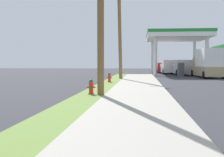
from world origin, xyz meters
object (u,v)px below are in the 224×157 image
car_red_by_near_pump (162,68)px  truck_silver_at_far_bay (182,68)px  fire_hydrant_second (91,88)px  fire_hydrant_third (109,78)px  utility_pole_background (120,35)px  truck_white_on_apron (168,67)px  truck_tan_at_forecourt (207,64)px

car_red_by_near_pump → truck_silver_at_far_bay: size_ratio=0.84×
fire_hydrant_second → car_red_by_near_pump: size_ratio=0.16×
fire_hydrant_second → fire_hydrant_third: 9.04m
utility_pole_background → truck_white_on_apron: size_ratio=1.48×
fire_hydrant_third → truck_silver_at_far_bay: 18.50m
truck_tan_at_forecourt → truck_silver_at_far_bay: 6.90m
truck_tan_at_forecourt → truck_white_on_apron: size_ratio=1.18×
fire_hydrant_second → truck_silver_at_far_bay: bearing=73.2°
truck_tan_at_forecourt → truck_white_on_apron: bearing=107.0°
fire_hydrant_third → truck_silver_at_far_bay: size_ratio=0.14×
truck_tan_at_forecourt → fire_hydrant_second: bearing=-116.7°
truck_tan_at_forecourt → fire_hydrant_third: bearing=-133.7°
utility_pole_background → truck_tan_at_forecourt: bearing=29.1°
utility_pole_background → truck_silver_at_far_bay: (7.36, 11.73, -3.36)m
fire_hydrant_second → fire_hydrant_third: bearing=90.2°
fire_hydrant_second → truck_white_on_apron: truck_white_on_apron is taller
car_red_by_near_pump → truck_tan_at_forecourt: 14.39m
utility_pole_background → truck_silver_at_far_bay: 14.25m
car_red_by_near_pump → fire_hydrant_third: bearing=-103.5°
fire_hydrant_second → car_red_by_near_pump: 33.47m
fire_hydrant_third → fire_hydrant_second: bearing=-89.8°
truck_silver_at_far_bay → fire_hydrant_second: bearing=-106.8°
utility_pole_background → truck_silver_at_far_bay: size_ratio=1.48×
fire_hydrant_third → truck_white_on_apron: bearing=72.9°
fire_hydrant_second → truck_silver_at_far_bay: (7.80, 25.79, 0.47)m
fire_hydrant_third → truck_white_on_apron: 21.78m
utility_pole_background → truck_tan_at_forecourt: size_ratio=1.25×
utility_pole_background → fire_hydrant_second: bearing=-91.8°
fire_hydrant_third → utility_pole_background: (0.47, 5.02, 3.83)m
truck_tan_at_forecourt → truck_white_on_apron: 11.18m
truck_white_on_apron → truck_tan_at_forecourt: bearing=-73.0°
utility_pole_background → car_red_by_near_pump: bearing=74.5°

